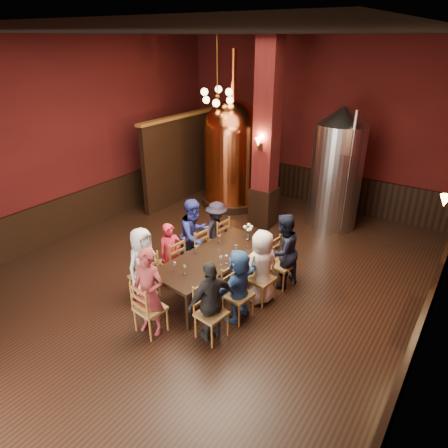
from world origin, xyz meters
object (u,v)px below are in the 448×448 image
Objects in this scene: person_2 at (194,235)px; steel_vessel at (337,169)px; rose_vase at (248,229)px; dining_table at (214,259)px; person_1 at (171,254)px; person_0 at (143,264)px; copper_kettle at (233,152)px.

steel_vessel is (1.56, 3.73, 0.72)m from person_2.
rose_vase is (0.95, 0.52, 0.19)m from person_2.
dining_table is 1.60× the size of person_2.
person_1 is at bearing -158.78° from dining_table.
person_1 is 1.60m from rose_vase.
steel_vessel is (1.72, 5.05, 0.80)m from person_0.
person_2 is (0.08, 0.66, 0.15)m from person_1.
person_0 is at bearing 177.95° from person_2.
person_1 is 4.42m from copper_kettle.
person_2 reaches higher than person_1.
dining_table is at bearing -61.20° from copper_kettle.
person_1 is at bearing -110.50° from steel_vessel.
rose_vase is (0.15, 0.94, 0.28)m from dining_table.
dining_table is 4.55m from copper_kettle.
person_2 is 0.52× the size of steel_vessel.
copper_kettle is 3.80m from rose_vase.
copper_kettle is 1.39× the size of steel_vessel.
dining_table is 0.60× the size of copper_kettle.
person_1 is at bearing -5.58° from person_0.
person_1 is 0.42× the size of steel_vessel.
person_2 is 0.37× the size of copper_kettle.
person_2 is (0.16, 1.32, 0.08)m from person_0.
dining_table is at bearing -100.29° from steel_vessel.
steel_vessel reaches higher than person_0.
steel_vessel reaches higher than dining_table.
copper_kettle reaches higher than rose_vase.
rose_vase reaches higher than dining_table.
copper_kettle is at bearing 45.54° from person_1.
person_2 is at bearing 21.63° from person_1.
person_1 reaches higher than rose_vase.
person_1 is 0.30× the size of copper_kettle.
person_2 is 4.65× the size of rose_vase.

